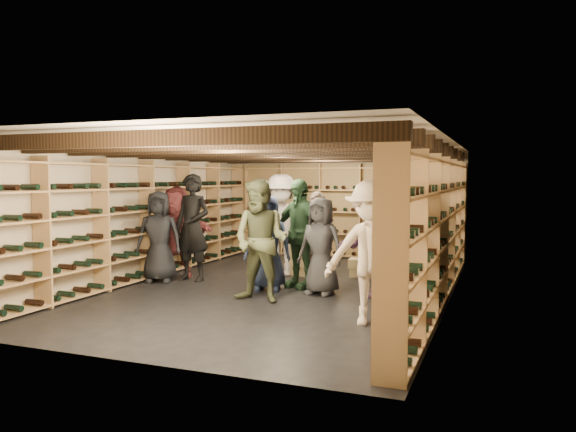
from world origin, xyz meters
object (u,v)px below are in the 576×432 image
(crate_stack_left, at_px, (304,257))
(person_9, at_px, (281,225))
(person_5, at_px, (176,231))
(person_8, at_px, (400,256))
(crate_stack_right, at_px, (364,268))
(person_7, at_px, (318,235))
(person_3, at_px, (371,253))
(person_11, at_px, (385,247))
(person_6, at_px, (268,242))
(person_10, at_px, (299,233))
(person_12, at_px, (321,246))
(person_2, at_px, (261,241))
(person_1, at_px, (192,227))
(person_4, at_px, (406,249))
(crate_loose, at_px, (384,269))
(person_0, at_px, (159,237))

(crate_stack_left, bearing_deg, person_9, -158.99)
(person_5, bearing_deg, person_8, -22.12)
(person_9, bearing_deg, person_8, -51.31)
(crate_stack_right, distance_m, person_7, 1.06)
(person_3, height_order, person_11, person_3)
(person_6, xyz_separation_m, person_10, (0.42, 0.35, 0.13))
(person_7, bearing_deg, person_12, -88.37)
(person_5, xyz_separation_m, person_12, (2.99, -0.55, -0.08))
(crate_stack_right, xyz_separation_m, person_10, (-0.78, -1.36, 0.74))
(person_10, bearing_deg, person_2, -75.47)
(person_11, bearing_deg, person_1, 164.60)
(person_4, height_order, person_12, person_4)
(person_1, relative_size, person_9, 1.00)
(person_6, bearing_deg, person_7, 57.04)
(crate_loose, distance_m, person_0, 4.27)
(person_1, bearing_deg, person_10, 8.26)
(person_6, bearing_deg, person_9, 87.04)
(person_4, relative_size, person_12, 1.06)
(crate_stack_left, distance_m, person_9, 0.75)
(crate_stack_left, height_order, person_6, person_6)
(person_2, distance_m, person_11, 1.93)
(person_4, bearing_deg, person_10, 176.97)
(person_8, xyz_separation_m, person_9, (-2.59, 2.14, 0.17))
(person_5, relative_size, person_8, 1.09)
(person_0, distance_m, person_10, 2.52)
(crate_loose, distance_m, person_5, 4.01)
(person_6, distance_m, person_10, 0.56)
(person_6, relative_size, person_10, 0.86)
(person_11, bearing_deg, crate_stack_left, 130.10)
(person_4, bearing_deg, crate_loose, 123.30)
(person_4, bearing_deg, person_8, -74.83)
(crate_stack_right, xyz_separation_m, person_6, (-1.20, -1.71, 0.61))
(crate_stack_left, xyz_separation_m, person_4, (2.18, -1.75, 0.47))
(crate_stack_left, height_order, crate_stack_right, crate_stack_left)
(person_12, bearing_deg, person_5, 179.12)
(person_1, height_order, person_10, person_1)
(crate_stack_right, xyz_separation_m, person_4, (1.09, -1.97, 0.64))
(crate_loose, xyz_separation_m, person_2, (-1.23, -3.07, 0.82))
(person_9, bearing_deg, crate_stack_right, 2.54)
(person_4, bearing_deg, person_3, -84.97)
(crate_stack_right, height_order, person_12, person_12)
(person_0, xyz_separation_m, person_11, (3.98, 0.17, -0.03))
(crate_stack_left, relative_size, person_4, 0.42)
(person_6, bearing_deg, crate_loose, 40.72)
(crate_stack_right, bearing_deg, crate_loose, 61.22)
(person_7, xyz_separation_m, person_8, (1.87, -2.17, -0.02))
(person_5, height_order, person_9, person_9)
(person_2, relative_size, person_6, 1.16)
(person_3, distance_m, person_8, 0.77)
(person_0, bearing_deg, person_9, 17.11)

